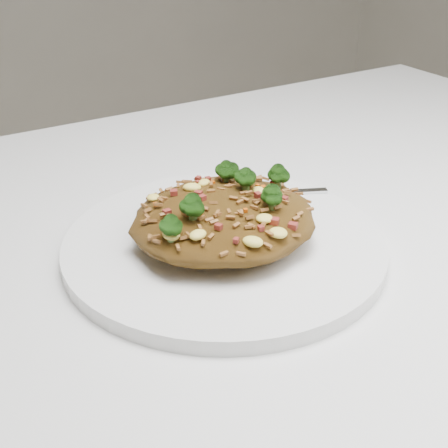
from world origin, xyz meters
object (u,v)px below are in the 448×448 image
Objects in this scene: plate at (224,245)px; fried_rice at (224,211)px; dining_table at (248,314)px; fork at (258,194)px.

fried_rice is (0.00, -0.00, 0.04)m from plate.
plate is 0.04m from fried_rice.
fried_rice is (-0.03, -0.01, 0.13)m from dining_table.
plate is 0.10m from fork.
fried_rice is at bearing -164.26° from dining_table.
fork reaches higher than dining_table.
fork is (0.04, 0.05, 0.11)m from dining_table.
fork is (0.08, 0.06, -0.03)m from fried_rice.
fried_rice is at bearing -31.63° from plate.
dining_table is 0.10m from plate.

